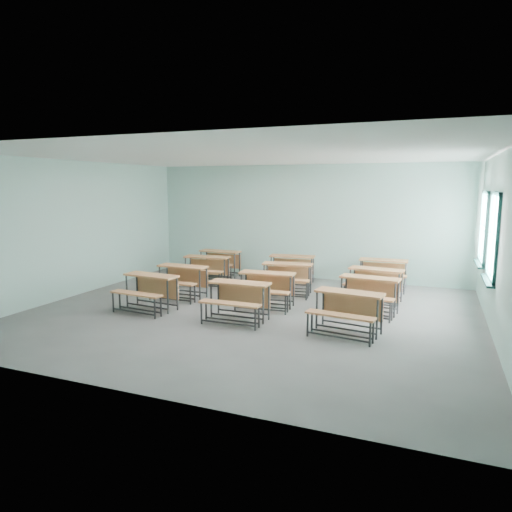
# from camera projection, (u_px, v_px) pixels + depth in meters

# --- Properties ---
(room) EXTENTS (9.04, 8.04, 3.24)m
(room) POSITION_uv_depth(u_px,v_px,m) (255.00, 236.00, 9.23)
(room) COLOR slate
(room) RESTS_ON ground
(desk_unit_r0c0) EXTENTS (1.27, 0.91, 0.75)m
(desk_unit_r0c0) POSITION_uv_depth(u_px,v_px,m) (148.00, 287.00, 9.60)
(desk_unit_r0c0) COLOR #B87242
(desk_unit_r0c0) RESTS_ON ground
(desk_unit_r0c1) EXTENTS (1.20, 0.81, 0.75)m
(desk_unit_r0c1) POSITION_uv_depth(u_px,v_px,m) (238.00, 295.00, 8.85)
(desk_unit_r0c1) COLOR #B87242
(desk_unit_r0c1) RESTS_ON ground
(desk_unit_r0c2) EXTENTS (1.29, 0.96, 0.75)m
(desk_unit_r0c2) POSITION_uv_depth(u_px,v_px,m) (347.00, 306.00, 8.05)
(desk_unit_r0c2) COLOR #B87242
(desk_unit_r0c2) RESTS_ON ground
(desk_unit_r1c0) EXTENTS (1.22, 0.84, 0.75)m
(desk_unit_r1c0) POSITION_uv_depth(u_px,v_px,m) (180.00, 277.00, 10.68)
(desk_unit_r1c0) COLOR #B87242
(desk_unit_r1c0) RESTS_ON ground
(desk_unit_r1c1) EXTENTS (1.25, 0.89, 0.75)m
(desk_unit_r1c1) POSITION_uv_depth(u_px,v_px,m) (266.00, 284.00, 9.84)
(desk_unit_r1c1) COLOR #B87242
(desk_unit_r1c1) RESTS_ON ground
(desk_unit_r1c2) EXTENTS (1.28, 0.94, 0.75)m
(desk_unit_r1c2) POSITION_uv_depth(u_px,v_px,m) (368.00, 290.00, 9.33)
(desk_unit_r1c2) COLOR #B87242
(desk_unit_r1c2) RESTS_ON ground
(desk_unit_r2c0) EXTENTS (1.28, 0.94, 0.75)m
(desk_unit_r2c0) POSITION_uv_depth(u_px,v_px,m) (205.00, 266.00, 12.10)
(desk_unit_r2c0) COLOR #B87242
(desk_unit_r2c0) RESTS_ON ground
(desk_unit_r2c1) EXTENTS (1.29, 0.95, 0.75)m
(desk_unit_r2c1) POSITION_uv_depth(u_px,v_px,m) (287.00, 274.00, 10.99)
(desk_unit_r2c1) COLOR #B87242
(desk_unit_r2c1) RESTS_ON ground
(desk_unit_r2c2) EXTENTS (1.29, 0.95, 0.75)m
(desk_unit_r2c2) POSITION_uv_depth(u_px,v_px,m) (375.00, 280.00, 10.30)
(desk_unit_r2c2) COLOR #B87242
(desk_unit_r2c2) RESTS_ON ground
(desk_unit_r3c0) EXTENTS (1.23, 0.86, 0.75)m
(desk_unit_r3c0) POSITION_uv_depth(u_px,v_px,m) (218.00, 259.00, 13.16)
(desk_unit_r3c0) COLOR #B87242
(desk_unit_r3c0) RESTS_ON ground
(desk_unit_r3c1) EXTENTS (1.29, 0.94, 0.75)m
(desk_unit_r3c1) POSITION_uv_depth(u_px,v_px,m) (291.00, 265.00, 12.24)
(desk_unit_r3c1) COLOR #B87242
(desk_unit_r3c1) RESTS_ON ground
(desk_unit_r3c2) EXTENTS (1.22, 0.83, 0.75)m
(desk_unit_r3c2) POSITION_uv_depth(u_px,v_px,m) (383.00, 269.00, 11.58)
(desk_unit_r3c2) COLOR #B87242
(desk_unit_r3c2) RESTS_ON ground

